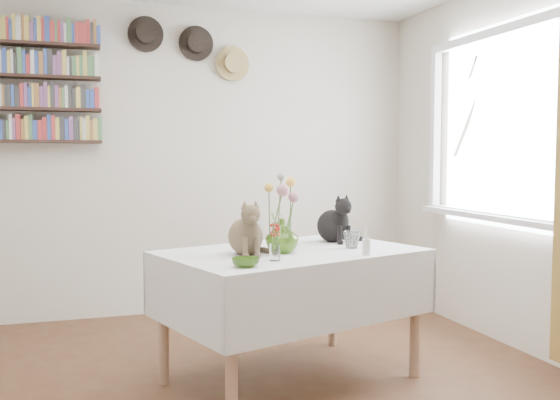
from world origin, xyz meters
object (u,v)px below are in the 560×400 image
object	(u,v)px
dining_table	(291,283)
black_cat	(332,217)
tabby_cat	(245,226)
bookshelf_unit	(31,82)
flower_vase	(282,236)

from	to	relation	value
dining_table	black_cat	world-z (taller)	black_cat
black_cat	tabby_cat	bearing A→B (deg)	-166.59
dining_table	bookshelf_unit	size ratio (longest dim) A/B	1.62
flower_vase	bookshelf_unit	xyz separation A→B (m)	(-1.39, 1.77, 0.99)
dining_table	bookshelf_unit	bearing A→B (deg)	131.01
flower_vase	bookshelf_unit	world-z (taller)	bookshelf_unit
black_cat	bookshelf_unit	world-z (taller)	bookshelf_unit
bookshelf_unit	tabby_cat	bearing A→B (deg)	-55.93
dining_table	bookshelf_unit	distance (m)	2.58
black_cat	flower_vase	world-z (taller)	black_cat
tabby_cat	bookshelf_unit	distance (m)	2.32
tabby_cat	bookshelf_unit	xyz separation A→B (m)	(-1.19, 1.76, 0.93)
black_cat	bookshelf_unit	distance (m)	2.51
bookshelf_unit	black_cat	bearing A→B (deg)	-37.98
black_cat	bookshelf_unit	size ratio (longest dim) A/B	0.31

